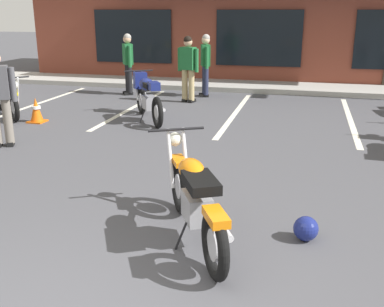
% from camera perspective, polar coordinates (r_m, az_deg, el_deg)
% --- Properties ---
extents(ground_plane, '(80.00, 80.00, 0.00)m').
position_cam_1_polar(ground_plane, '(6.58, -0.58, -2.89)').
color(ground_plane, '#47474C').
extents(sidewalk_kerb, '(22.00, 1.80, 0.14)m').
position_cam_1_polar(sidewalk_kerb, '(14.22, 7.71, 8.29)').
color(sidewalk_kerb, '#A8A59E').
rests_on(sidewalk_kerb, ground_plane).
extents(brick_storefront_building, '(15.59, 6.42, 3.94)m').
position_cam_1_polar(brick_storefront_building, '(17.54, 9.39, 16.17)').
color(brick_storefront_building, brown).
rests_on(brick_storefront_building, ground_plane).
extents(painted_stall_lines, '(10.26, 4.80, 0.01)m').
position_cam_1_polar(painted_stall_lines, '(10.72, 5.41, 5.04)').
color(painted_stall_lines, silver).
rests_on(painted_stall_lines, ground_plane).
extents(motorcycle_foreground_classic, '(1.25, 1.92, 0.98)m').
position_cam_1_polar(motorcycle_foreground_classic, '(4.68, 0.32, -5.51)').
color(motorcycle_foreground_classic, black).
rests_on(motorcycle_foreground_classic, ground_plane).
extents(motorcycle_silver_naked, '(1.69, 1.61, 0.98)m').
position_cam_1_polar(motorcycle_silver_naked, '(11.12, -22.13, 6.71)').
color(motorcycle_silver_naked, black).
rests_on(motorcycle_silver_naked, ground_plane).
extents(motorcycle_blue_standard, '(1.39, 1.85, 0.98)m').
position_cam_1_polar(motorcycle_blue_standard, '(10.01, -5.58, 7.22)').
color(motorcycle_blue_standard, black).
rests_on(motorcycle_blue_standard, ground_plane).
extents(person_in_black_shirt, '(0.43, 0.55, 1.68)m').
position_cam_1_polar(person_in_black_shirt, '(13.09, -7.97, 11.40)').
color(person_in_black_shirt, black).
rests_on(person_in_black_shirt, ground_plane).
extents(person_in_shorts_foreground, '(0.37, 0.60, 1.68)m').
position_cam_1_polar(person_in_shorts_foreground, '(12.66, 1.68, 11.35)').
color(person_in_shorts_foreground, black).
rests_on(person_in_shorts_foreground, ground_plane).
extents(person_near_building, '(0.60, 0.36, 1.68)m').
position_cam_1_polar(person_near_building, '(11.82, -0.49, 10.93)').
color(person_near_building, black).
rests_on(person_near_building, ground_plane).
extents(helmet_on_pavement, '(0.26, 0.26, 0.26)m').
position_cam_1_polar(helmet_on_pavement, '(4.93, 13.97, -9.04)').
color(helmet_on_pavement, navy).
rests_on(helmet_on_pavement, ground_plane).
extents(traffic_cone, '(0.34, 0.34, 0.53)m').
position_cam_1_polar(traffic_cone, '(10.29, -18.81, 5.12)').
color(traffic_cone, orange).
rests_on(traffic_cone, ground_plane).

